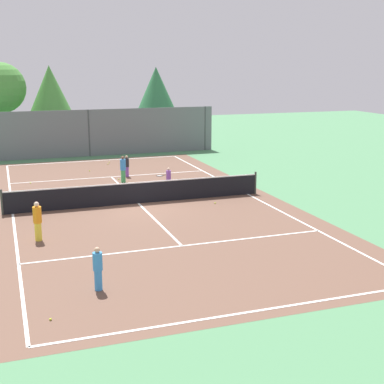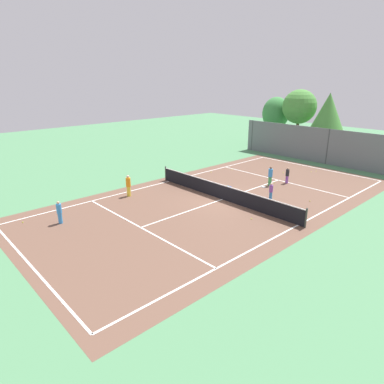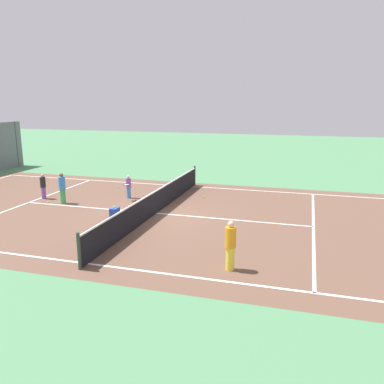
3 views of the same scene
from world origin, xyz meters
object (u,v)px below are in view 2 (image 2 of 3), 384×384
at_px(tennis_ball_2, 252,219).
at_px(tennis_ball_8, 316,171).
at_px(player_2, 128,185).
at_px(tennis_ball_3, 283,173).
at_px(tennis_ball_6, 274,183).
at_px(tennis_ball_7, 211,172).
at_px(player_3, 270,191).
at_px(tennis_ball_4, 310,201).
at_px(player_1, 287,175).
at_px(player_0, 270,176).
at_px(tennis_ball_5, 23,222).
at_px(ball_crate, 228,189).
at_px(player_4, 59,212).
at_px(tennis_ball_1, 311,172).
at_px(tennis_ball_0, 232,170).

bearing_deg(tennis_ball_2, tennis_ball_8, 101.94).
relative_size(player_2, tennis_ball_3, 21.96).
relative_size(tennis_ball_6, tennis_ball_7, 1.00).
bearing_deg(player_3, tennis_ball_4, 38.58).
xyz_separation_m(player_1, tennis_ball_2, (2.44, -7.40, -0.59)).
relative_size(player_0, tennis_ball_5, 21.79).
bearing_deg(tennis_ball_3, ball_crate, -89.67).
xyz_separation_m(tennis_ball_6, tennis_ball_8, (0.51, 5.37, 0.00)).
bearing_deg(player_1, tennis_ball_8, 91.39).
height_order(player_2, tennis_ball_4, player_2).
bearing_deg(player_4, ball_crate, 76.58).
bearing_deg(tennis_ball_5, tennis_ball_1, 75.52).
bearing_deg(tennis_ball_1, player_4, -101.49).
bearing_deg(tennis_ball_3, player_0, -71.55).
xyz_separation_m(tennis_ball_2, tennis_ball_7, (-8.39, 5.39, 0.00)).
height_order(player_3, tennis_ball_2, player_3).
relative_size(player_1, tennis_ball_1, 18.43).
bearing_deg(player_3, tennis_ball_6, 119.73).
height_order(player_3, tennis_ball_7, player_3).
distance_m(tennis_ball_0, tennis_ball_5, 16.89).
height_order(ball_crate, tennis_ball_4, ball_crate).
xyz_separation_m(tennis_ball_4, tennis_ball_5, (-8.97, -14.62, 0.00)).
xyz_separation_m(player_4, tennis_ball_7, (-1.65, 13.45, -0.62)).
relative_size(player_3, tennis_ball_1, 17.13).
bearing_deg(tennis_ball_5, tennis_ball_4, 58.46).
relative_size(tennis_ball_5, tennis_ball_8, 1.00).
relative_size(player_3, tennis_ball_2, 17.13).
relative_size(tennis_ball_3, tennis_ball_4, 1.00).
bearing_deg(player_2, tennis_ball_6, 62.77).
distance_m(tennis_ball_5, tennis_ball_7, 14.97).
xyz_separation_m(player_3, ball_crate, (-2.97, -0.77, -0.41)).
xyz_separation_m(ball_crate, tennis_ball_5, (-4.04, -12.29, -0.15)).
height_order(tennis_ball_1, tennis_ball_2, same).
bearing_deg(tennis_ball_4, player_3, -141.42).
bearing_deg(tennis_ball_7, tennis_ball_5, -89.32).
bearing_deg(tennis_ball_5, tennis_ball_2, 49.41).
distance_m(tennis_ball_7, tennis_ball_8, 8.89).
bearing_deg(ball_crate, player_4, -103.42).
xyz_separation_m(player_4, tennis_ball_6, (3.67, 14.80, -0.62)).
xyz_separation_m(tennis_ball_7, tennis_ball_8, (5.83, 6.72, 0.00)).
distance_m(player_3, tennis_ball_6, 3.80).
distance_m(tennis_ball_0, tennis_ball_7, 2.03).
distance_m(ball_crate, tennis_ball_1, 8.99).
distance_m(player_2, tennis_ball_5, 6.73).
bearing_deg(player_4, tennis_ball_4, 60.21).
distance_m(player_3, tennis_ball_1, 8.27).
bearing_deg(tennis_ball_2, player_3, 109.08).
relative_size(player_1, tennis_ball_6, 18.43).
height_order(tennis_ball_1, tennis_ball_7, same).
height_order(tennis_ball_2, tennis_ball_8, same).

